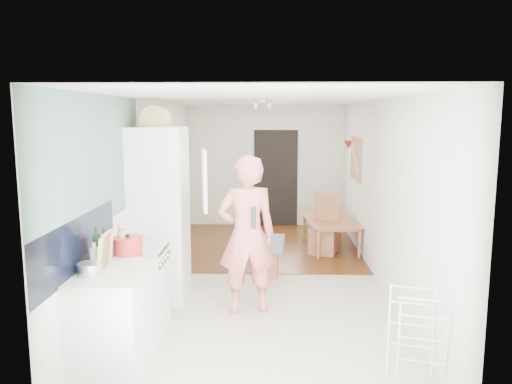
# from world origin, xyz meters

# --- Properties ---
(room_shell) EXTENTS (3.20, 7.00, 2.50)m
(room_shell) POSITION_xyz_m (0.00, 0.00, 1.25)
(room_shell) COLOR white
(room_shell) RESTS_ON ground
(floor) EXTENTS (3.20, 7.00, 0.01)m
(floor) POSITION_xyz_m (0.00, 0.00, 0.00)
(floor) COLOR beige
(floor) RESTS_ON ground
(wood_floor_overlay) EXTENTS (3.20, 3.30, 0.01)m
(wood_floor_overlay) POSITION_xyz_m (0.00, 1.85, 0.01)
(wood_floor_overlay) COLOR #623310
(wood_floor_overlay) RESTS_ON room_shell
(sage_wall_panel) EXTENTS (0.02, 3.00, 1.30)m
(sage_wall_panel) POSITION_xyz_m (-1.59, -2.00, 1.85)
(sage_wall_panel) COLOR slate
(sage_wall_panel) RESTS_ON room_shell
(tile_splashback) EXTENTS (0.02, 1.90, 0.50)m
(tile_splashback) POSITION_xyz_m (-1.59, -2.55, 1.15)
(tile_splashback) COLOR black
(tile_splashback) RESTS_ON room_shell
(doorway_recess) EXTENTS (0.90, 0.04, 2.00)m
(doorway_recess) POSITION_xyz_m (0.20, 3.48, 1.00)
(doorway_recess) COLOR black
(doorway_recess) RESTS_ON room_shell
(base_cabinet) EXTENTS (0.60, 0.90, 0.86)m
(base_cabinet) POSITION_xyz_m (-1.30, -2.55, 0.43)
(base_cabinet) COLOR white
(base_cabinet) RESTS_ON room_shell
(worktop) EXTENTS (0.62, 0.92, 0.06)m
(worktop) POSITION_xyz_m (-1.30, -2.55, 0.89)
(worktop) COLOR silver
(worktop) RESTS_ON room_shell
(range_cooker) EXTENTS (0.60, 0.60, 0.88)m
(range_cooker) POSITION_xyz_m (-1.30, -1.80, 0.44)
(range_cooker) COLOR white
(range_cooker) RESTS_ON room_shell
(cooker_top) EXTENTS (0.60, 0.60, 0.04)m
(cooker_top) POSITION_xyz_m (-1.30, -1.80, 0.90)
(cooker_top) COLOR silver
(cooker_top) RESTS_ON room_shell
(fridge_housing) EXTENTS (0.66, 0.66, 2.15)m
(fridge_housing) POSITION_xyz_m (-1.27, -0.78, 1.07)
(fridge_housing) COLOR white
(fridge_housing) RESTS_ON room_shell
(fridge_door) EXTENTS (0.14, 0.56, 0.70)m
(fridge_door) POSITION_xyz_m (-0.66, -1.08, 1.55)
(fridge_door) COLOR white
(fridge_door) RESTS_ON room_shell
(fridge_interior) EXTENTS (0.02, 0.52, 0.66)m
(fridge_interior) POSITION_xyz_m (-0.96, -0.78, 1.55)
(fridge_interior) COLOR white
(fridge_interior) RESTS_ON room_shell
(pinboard) EXTENTS (0.03, 0.90, 0.70)m
(pinboard) POSITION_xyz_m (1.58, 1.90, 1.55)
(pinboard) COLOR tan
(pinboard) RESTS_ON room_shell
(pinboard_frame) EXTENTS (0.00, 0.94, 0.74)m
(pinboard_frame) POSITION_xyz_m (1.57, 1.90, 1.55)
(pinboard_frame) COLOR #A76548
(pinboard_frame) RESTS_ON room_shell
(wall_sconce) EXTENTS (0.18, 0.18, 0.16)m
(wall_sconce) POSITION_xyz_m (1.54, 2.55, 1.75)
(wall_sconce) COLOR maroon
(wall_sconce) RESTS_ON room_shell
(person) EXTENTS (0.89, 0.69, 2.18)m
(person) POSITION_xyz_m (-0.16, -1.20, 1.09)
(person) COLOR #F07A73
(person) RESTS_ON floor
(dining_table) EXTENTS (0.81, 1.31, 0.44)m
(dining_table) POSITION_xyz_m (1.16, 1.69, 0.22)
(dining_table) COLOR #A76548
(dining_table) RESTS_ON floor
(dining_chair) EXTENTS (0.53, 0.53, 1.00)m
(dining_chair) POSITION_xyz_m (0.98, 1.33, 0.50)
(dining_chair) COLOR #A76548
(dining_chair) RESTS_ON floor
(stool) EXTENTS (0.32, 0.32, 0.40)m
(stool) POSITION_xyz_m (0.06, 0.12, 0.20)
(stool) COLOR #A76548
(stool) RESTS_ON floor
(grey_drape) EXTENTS (0.46, 0.46, 0.19)m
(grey_drape) POSITION_xyz_m (0.08, 0.10, 0.49)
(grey_drape) COLOR gray
(grey_drape) RESTS_ON stool
(drying_rack) EXTENTS (0.50, 0.47, 0.81)m
(drying_rack) POSITION_xyz_m (1.38, -2.69, 0.40)
(drying_rack) COLOR white
(drying_rack) RESTS_ON floor
(bread_bin) EXTENTS (0.39, 0.37, 0.18)m
(bread_bin) POSITION_xyz_m (-1.29, -0.73, 2.24)
(bread_bin) COLOR tan
(bread_bin) RESTS_ON fridge_housing
(red_casserole) EXTENTS (0.34, 0.34, 0.17)m
(red_casserole) POSITION_xyz_m (-1.31, -2.01, 1.01)
(red_casserole) COLOR red
(red_casserole) RESTS_ON cooker_top
(steel_pan) EXTENTS (0.27, 0.27, 0.11)m
(steel_pan) POSITION_xyz_m (-1.44, -2.69, 0.97)
(steel_pan) COLOR silver
(steel_pan) RESTS_ON worktop
(held_bottle) EXTENTS (0.05, 0.05, 0.25)m
(held_bottle) POSITION_xyz_m (-0.08, -1.39, 1.17)
(held_bottle) COLOR #1D3D22
(held_bottle) RESTS_ON person
(bottle_a) EXTENTS (0.09, 0.09, 0.30)m
(bottle_a) POSITION_xyz_m (-1.46, -2.45, 1.07)
(bottle_a) COLOR #1D3D22
(bottle_a) RESTS_ON worktop
(bottle_b) EXTENTS (0.07, 0.07, 0.26)m
(bottle_b) POSITION_xyz_m (-1.44, -2.31, 1.05)
(bottle_b) COLOR #1D3D22
(bottle_b) RESTS_ON worktop
(bottle_c) EXTENTS (0.09, 0.09, 0.20)m
(bottle_c) POSITION_xyz_m (-1.45, -2.55, 1.02)
(bottle_c) COLOR beige
(bottle_c) RESTS_ON worktop
(pepper_mill_front) EXTENTS (0.06, 0.06, 0.21)m
(pepper_mill_front) POSITION_xyz_m (-1.44, -2.23, 1.02)
(pepper_mill_front) COLOR tan
(pepper_mill_front) RESTS_ON worktop
(pepper_mill_back) EXTENTS (0.07, 0.07, 0.24)m
(pepper_mill_back) POSITION_xyz_m (-1.37, -2.02, 1.04)
(pepper_mill_back) COLOR tan
(pepper_mill_back) RESTS_ON worktop
(chopping_boards) EXTENTS (0.10, 0.26, 0.35)m
(chopping_boards) POSITION_xyz_m (-1.36, -2.54, 1.09)
(chopping_boards) COLOR tan
(chopping_boards) RESTS_ON worktop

